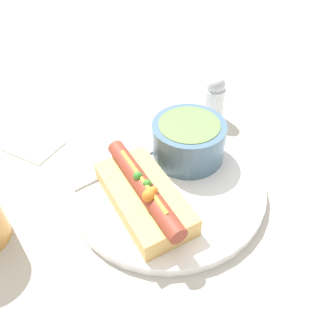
# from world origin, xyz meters

# --- Properties ---
(ground_plane) EXTENTS (4.00, 4.00, 0.00)m
(ground_plane) POSITION_xyz_m (0.00, 0.00, 0.00)
(ground_plane) COLOR #BCB7AD
(dinner_plate) EXTENTS (0.27, 0.27, 0.02)m
(dinner_plate) POSITION_xyz_m (0.00, 0.00, 0.01)
(dinner_plate) COLOR white
(dinner_plate) RESTS_ON ground_plane
(hot_dog) EXTENTS (0.17, 0.08, 0.06)m
(hot_dog) POSITION_xyz_m (0.02, -0.05, 0.04)
(hot_dog) COLOR #DBAD60
(hot_dog) RESTS_ON dinner_plate
(soup_bowl) EXTENTS (0.11, 0.11, 0.06)m
(soup_bowl) POSITION_xyz_m (-0.03, 0.06, 0.05)
(soup_bowl) COLOR slate
(soup_bowl) RESTS_ON dinner_plate
(spoon) EXTENTS (0.03, 0.17, 0.01)m
(spoon) POSITION_xyz_m (-0.07, 0.00, 0.02)
(spoon) COLOR #B7B7BC
(spoon) RESTS_ON dinner_plate
(napkin) EXTENTS (0.13, 0.11, 0.01)m
(napkin) POSITION_xyz_m (-0.21, -0.14, 0.00)
(napkin) COLOR white
(napkin) RESTS_ON ground_plane
(salt_shaker) EXTENTS (0.04, 0.04, 0.08)m
(salt_shaker) POSITION_xyz_m (-0.10, 0.16, 0.04)
(salt_shaker) COLOR silver
(salt_shaker) RESTS_ON ground_plane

